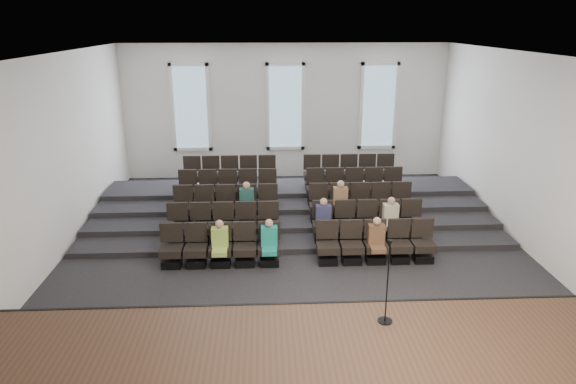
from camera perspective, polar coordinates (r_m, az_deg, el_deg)
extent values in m
plane|color=black|center=(13.45, 1.01, -6.81)|extent=(14.00, 14.00, 0.00)
cube|color=white|center=(12.18, 1.14, 15.01)|extent=(12.00, 14.00, 0.02)
cube|color=white|center=(19.44, -0.31, 8.88)|extent=(12.00, 0.04, 5.00)
cube|color=white|center=(6.11, 5.53, -13.73)|extent=(12.00, 0.04, 5.00)
cube|color=white|center=(13.59, -25.19, 2.88)|extent=(0.04, 14.00, 5.00)
cube|color=white|center=(14.30, 25.96, 3.47)|extent=(0.04, 14.00, 5.00)
cube|color=#422E1C|center=(8.96, 3.26, -19.39)|extent=(11.80, 3.60, 0.50)
cube|color=black|center=(10.41, 2.24, -13.41)|extent=(11.80, 0.06, 0.52)
cube|color=black|center=(15.55, 0.45, -2.90)|extent=(11.80, 4.80, 0.15)
cube|color=black|center=(16.01, 0.35, -1.97)|extent=(11.80, 3.75, 0.30)
cube|color=black|center=(16.48, 0.25, -1.09)|extent=(11.80, 2.70, 0.45)
cube|color=black|center=(16.95, 0.16, -0.25)|extent=(11.80, 1.65, 0.60)
cube|color=black|center=(13.05, -12.77, -7.66)|extent=(0.47, 0.43, 0.20)
cube|color=black|center=(12.92, -12.87, -6.42)|extent=(0.55, 0.50, 0.19)
cube|color=black|center=(12.94, -12.84, -4.39)|extent=(0.55, 0.08, 0.50)
cube|color=black|center=(12.95, -10.13, -7.67)|extent=(0.47, 0.43, 0.20)
cube|color=black|center=(12.82, -10.21, -6.43)|extent=(0.55, 0.50, 0.19)
cube|color=black|center=(12.85, -10.20, -4.38)|extent=(0.55, 0.08, 0.50)
cube|color=black|center=(12.89, -7.46, -7.67)|extent=(0.47, 0.43, 0.20)
cube|color=black|center=(12.76, -7.52, -6.42)|extent=(0.55, 0.50, 0.19)
cube|color=black|center=(12.78, -7.53, -4.36)|extent=(0.55, 0.08, 0.50)
cube|color=black|center=(12.85, -4.77, -7.65)|extent=(0.47, 0.43, 0.20)
cube|color=black|center=(12.72, -4.81, -6.40)|extent=(0.55, 0.50, 0.19)
cube|color=black|center=(12.74, -4.83, -4.33)|extent=(0.55, 0.08, 0.50)
cube|color=black|center=(12.84, -2.07, -7.62)|extent=(0.47, 0.43, 0.20)
cube|color=black|center=(12.71, -2.09, -6.36)|extent=(0.55, 0.50, 0.19)
cube|color=black|center=(12.73, -2.12, -4.29)|extent=(0.55, 0.08, 0.50)
cube|color=black|center=(12.93, 4.42, -7.46)|extent=(0.47, 0.43, 0.20)
cube|color=black|center=(12.80, 4.45, -6.22)|extent=(0.55, 0.50, 0.19)
cube|color=black|center=(12.83, 4.38, -4.16)|extent=(0.55, 0.08, 0.50)
cube|color=black|center=(13.02, 7.06, -7.37)|extent=(0.47, 0.43, 0.20)
cube|color=black|center=(12.89, 7.12, -6.13)|extent=(0.55, 0.50, 0.19)
cube|color=black|center=(12.91, 7.03, -4.09)|extent=(0.55, 0.08, 0.50)
cube|color=black|center=(13.13, 9.66, -7.27)|extent=(0.47, 0.43, 0.20)
cube|color=black|center=(13.00, 9.74, -6.04)|extent=(0.55, 0.50, 0.19)
cube|color=black|center=(13.03, 9.64, -4.02)|extent=(0.55, 0.08, 0.50)
cube|color=black|center=(13.27, 12.22, -7.16)|extent=(0.47, 0.43, 0.20)
cube|color=black|center=(13.14, 12.31, -5.94)|extent=(0.55, 0.50, 0.19)
cube|color=black|center=(13.17, 12.20, -3.93)|extent=(0.55, 0.08, 0.50)
cube|color=black|center=(13.43, 14.71, -7.03)|extent=(0.47, 0.43, 0.20)
cube|color=black|center=(13.31, 14.82, -5.82)|extent=(0.55, 0.50, 0.19)
cube|color=black|center=(13.33, 14.70, -3.85)|extent=(0.55, 0.08, 0.50)
cube|color=black|center=(13.92, -12.11, -5.21)|extent=(0.47, 0.43, 0.20)
cube|color=black|center=(13.80, -12.19, -4.03)|extent=(0.55, 0.50, 0.19)
cube|color=black|center=(13.85, -12.17, -2.13)|extent=(0.55, 0.08, 0.50)
cube|color=black|center=(13.84, -9.65, -5.20)|extent=(0.47, 0.43, 0.20)
cube|color=black|center=(13.72, -9.71, -4.02)|extent=(0.55, 0.50, 0.19)
cube|color=black|center=(13.76, -9.71, -2.10)|extent=(0.55, 0.08, 0.50)
cube|color=black|center=(13.78, -7.16, -5.19)|extent=(0.47, 0.43, 0.20)
cube|color=black|center=(13.65, -7.21, -4.00)|extent=(0.55, 0.50, 0.19)
cube|color=black|center=(13.70, -7.22, -2.08)|extent=(0.55, 0.08, 0.50)
cube|color=black|center=(13.74, -4.65, -5.16)|extent=(0.47, 0.43, 0.20)
cube|color=black|center=(13.62, -4.69, -3.97)|extent=(0.55, 0.50, 0.19)
cube|color=black|center=(13.66, -4.71, -2.04)|extent=(0.55, 0.08, 0.50)
cube|color=black|center=(13.73, -2.14, -5.13)|extent=(0.47, 0.43, 0.20)
cube|color=black|center=(13.61, -2.16, -3.93)|extent=(0.55, 0.50, 0.19)
cube|color=black|center=(13.66, -2.19, -2.01)|extent=(0.55, 0.08, 0.50)
cube|color=black|center=(13.82, 3.90, -5.00)|extent=(0.47, 0.43, 0.20)
cube|color=black|center=(13.70, 3.93, -3.81)|extent=(0.55, 0.50, 0.19)
cube|color=black|center=(13.74, 3.87, -1.90)|extent=(0.55, 0.08, 0.50)
cube|color=black|center=(13.90, 6.37, -4.94)|extent=(0.47, 0.43, 0.20)
cube|color=black|center=(13.78, 6.42, -3.75)|extent=(0.55, 0.50, 0.19)
cube|color=black|center=(13.82, 6.34, -1.85)|extent=(0.55, 0.08, 0.50)
cube|color=black|center=(14.00, 8.81, -4.86)|extent=(0.47, 0.43, 0.20)
cube|color=black|center=(13.88, 8.87, -3.69)|extent=(0.55, 0.50, 0.19)
cube|color=black|center=(13.93, 8.78, -1.80)|extent=(0.55, 0.08, 0.50)
cube|color=black|center=(14.13, 11.20, -4.78)|extent=(0.47, 0.43, 0.20)
cube|color=black|center=(14.01, 11.28, -3.62)|extent=(0.55, 0.50, 0.19)
cube|color=black|center=(14.06, 11.18, -1.75)|extent=(0.55, 0.08, 0.50)
cube|color=black|center=(14.29, 13.54, -4.69)|extent=(0.47, 0.43, 0.20)
cube|color=black|center=(14.17, 13.64, -3.54)|extent=(0.55, 0.50, 0.19)
cube|color=black|center=(14.21, 13.53, -1.69)|extent=(0.55, 0.08, 0.50)
cube|color=black|center=(14.82, -11.53, -3.05)|extent=(0.47, 0.42, 0.20)
cube|color=black|center=(14.71, -11.61, -1.93)|extent=(0.55, 0.50, 0.19)
cube|color=black|center=(14.78, -11.59, -0.15)|extent=(0.55, 0.08, 0.50)
cube|color=black|center=(14.74, -9.22, -3.03)|extent=(0.47, 0.42, 0.20)
cube|color=black|center=(14.63, -9.28, -1.90)|extent=(0.55, 0.50, 0.19)
cube|color=black|center=(14.69, -9.28, -0.12)|extent=(0.55, 0.08, 0.50)
cube|color=black|center=(14.69, -6.89, -3.01)|extent=(0.47, 0.42, 0.20)
cube|color=black|center=(14.58, -6.94, -1.87)|extent=(0.55, 0.50, 0.19)
cube|color=black|center=(14.64, -6.95, -0.08)|extent=(0.55, 0.08, 0.50)
cube|color=black|center=(14.65, -4.55, -2.98)|extent=(0.47, 0.42, 0.20)
cube|color=black|center=(14.54, -4.58, -1.84)|extent=(0.55, 0.50, 0.19)
cube|color=black|center=(14.60, -4.60, -0.05)|extent=(0.55, 0.08, 0.50)
cube|color=black|center=(14.64, -2.20, -2.94)|extent=(0.47, 0.42, 0.20)
cube|color=black|center=(14.53, -2.22, -1.81)|extent=(0.55, 0.50, 0.19)
cube|color=black|center=(14.60, -2.24, -0.01)|extent=(0.55, 0.08, 0.50)
cube|color=black|center=(14.72, 3.46, -2.84)|extent=(0.47, 0.42, 0.20)
cube|color=black|center=(14.61, 3.48, -1.71)|extent=(0.55, 0.50, 0.19)
cube|color=black|center=(14.68, 3.42, 0.08)|extent=(0.55, 0.08, 0.50)
cube|color=black|center=(14.80, 5.77, -2.79)|extent=(0.47, 0.42, 0.20)
cube|color=black|center=(14.69, 5.81, -1.67)|extent=(0.55, 0.50, 0.19)
cube|color=black|center=(14.75, 5.74, 0.11)|extent=(0.55, 0.08, 0.50)
cube|color=black|center=(14.90, 8.06, -2.74)|extent=(0.47, 0.42, 0.20)
cube|color=black|center=(14.79, 8.11, -1.62)|extent=(0.55, 0.50, 0.19)
cube|color=black|center=(14.85, 8.03, 0.14)|extent=(0.55, 0.08, 0.50)
cube|color=black|center=(15.02, 10.31, -2.68)|extent=(0.47, 0.42, 0.20)
cube|color=black|center=(14.91, 10.38, -1.57)|extent=(0.55, 0.50, 0.19)
cube|color=black|center=(14.97, 10.29, 0.18)|extent=(0.55, 0.08, 0.50)
cube|color=black|center=(15.17, 12.52, -2.62)|extent=(0.47, 0.42, 0.20)
cube|color=black|center=(15.06, 12.60, -1.52)|extent=(0.55, 0.50, 0.19)
cube|color=black|center=(15.12, 12.51, 0.21)|extent=(0.55, 0.08, 0.50)
cube|color=black|center=(15.74, -11.02, -1.14)|extent=(0.47, 0.42, 0.20)
cube|color=black|center=(15.64, -11.09, -0.07)|extent=(0.55, 0.50, 0.19)
cube|color=black|center=(15.72, -11.08, 1.59)|extent=(0.55, 0.08, 0.50)
cube|color=black|center=(15.67, -8.85, -1.11)|extent=(0.47, 0.42, 0.20)
cube|color=black|center=(15.57, -8.91, -0.04)|extent=(0.55, 0.50, 0.19)
cube|color=black|center=(15.64, -8.90, 1.63)|extent=(0.55, 0.08, 0.50)
cube|color=black|center=(15.61, -6.66, -1.08)|extent=(0.47, 0.42, 0.20)
cube|color=black|center=(15.51, -6.70, -0.01)|extent=(0.55, 0.50, 0.19)
cube|color=black|center=(15.59, -6.71, 1.67)|extent=(0.55, 0.08, 0.50)
cube|color=black|center=(15.58, -4.46, -1.05)|extent=(0.47, 0.42, 0.20)
cube|color=black|center=(15.48, -4.49, 0.03)|extent=(0.55, 0.50, 0.19)
cube|color=black|center=(15.56, -4.50, 1.71)|extent=(0.55, 0.08, 0.50)
cube|color=black|center=(15.58, -2.25, -1.02)|extent=(0.47, 0.42, 0.20)
cube|color=black|center=(15.47, -2.27, 0.06)|extent=(0.55, 0.50, 0.19)
cube|color=black|center=(15.55, -2.29, 1.74)|extent=(0.55, 0.08, 0.50)
cube|color=black|center=(15.65, 3.06, -0.93)|extent=(0.47, 0.42, 0.20)
cube|color=black|center=(15.55, 3.08, 0.14)|extent=(0.55, 0.50, 0.19)
cube|color=black|center=(15.63, 3.03, 1.81)|extent=(0.55, 0.08, 0.50)
cube|color=black|center=(15.72, 5.24, -0.90)|extent=(0.47, 0.42, 0.20)
cube|color=black|center=(15.62, 5.27, 0.18)|extent=(0.55, 0.50, 0.19)
cube|color=black|center=(15.70, 5.21, 1.84)|extent=(0.55, 0.08, 0.50)
cube|color=black|center=(15.81, 7.39, -0.86)|extent=(0.47, 0.42, 0.20)
cube|color=black|center=(15.72, 7.44, 0.21)|extent=(0.55, 0.50, 0.19)
cube|color=black|center=(15.79, 7.37, 1.86)|extent=(0.55, 0.08, 0.50)
cube|color=black|center=(15.93, 9.52, -0.82)|extent=(0.47, 0.42, 0.20)
cube|color=black|center=(15.83, 9.58, 0.24)|extent=(0.55, 0.50, 0.19)
cube|color=black|center=(15.91, 9.50, 1.88)|extent=(0.55, 0.08, 0.50)
cube|color=black|center=(16.07, 11.61, -0.78)|extent=(0.47, 0.42, 0.20)
cube|color=black|center=(15.97, 11.68, 0.27)|extent=(0.55, 0.50, 0.19)
cube|color=black|center=(16.04, 11.60, 1.90)|extent=(0.55, 0.08, 0.50)
cube|color=black|center=(16.68, -10.57, 0.55)|extent=(0.47, 0.42, 0.20)
cube|color=black|center=(16.59, -10.63, 1.57)|extent=(0.55, 0.50, 0.19)
cube|color=black|center=(16.68, -10.62, 3.13)|extent=(0.55, 0.08, 0.50)
cube|color=black|center=(16.61, -8.52, 0.59)|extent=(0.47, 0.42, 0.20)
cube|color=black|center=(16.52, -8.57, 1.61)|extent=(0.55, 0.50, 0.19)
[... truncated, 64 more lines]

